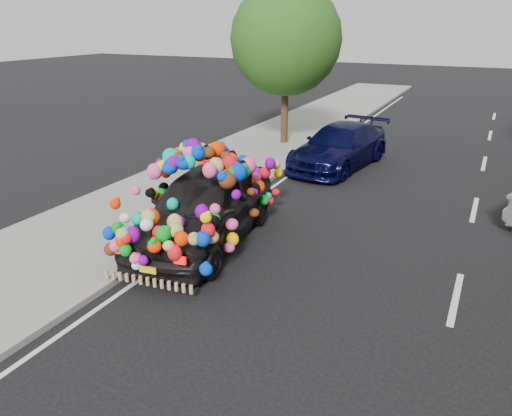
{
  "coord_description": "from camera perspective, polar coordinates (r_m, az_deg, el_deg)",
  "views": [
    {
      "loc": [
        3.78,
        -8.66,
        4.75
      ],
      "look_at": [
        -0.44,
        0.02,
        1.08
      ],
      "focal_mm": 35.0,
      "sensor_mm": 36.0,
      "label": 1
    }
  ],
  "objects": [
    {
      "name": "tree_near_sidewalk",
      "position": [
        19.69,
        3.45,
        18.68
      ],
      "size": [
        4.2,
        4.2,
        6.13
      ],
      "color": "#332114",
      "rests_on": "ground"
    },
    {
      "name": "plush_art_car",
      "position": [
        11.03,
        -6.02,
        1.89
      ],
      "size": [
        2.88,
        5.29,
        2.3
      ],
      "rotation": [
        0.0,
        0.0,
        0.12
      ],
      "color": "black",
      "rests_on": "ground"
    },
    {
      "name": "kerb",
      "position": [
        11.6,
        -8.57,
        -3.25
      ],
      "size": [
        0.15,
        60.0,
        0.13
      ],
      "primitive_type": "cube",
      "color": "gray",
      "rests_on": "ground"
    },
    {
      "name": "navy_sedan",
      "position": [
        17.24,
        9.52,
        6.98
      ],
      "size": [
        2.67,
        5.1,
        1.41
      ],
      "primitive_type": "imported",
      "rotation": [
        0.0,
        0.0,
        -0.15
      ],
      "color": "black",
      "rests_on": "ground"
    },
    {
      "name": "lane_markings",
      "position": [
        9.88,
        21.86,
        -9.54
      ],
      "size": [
        6.0,
        50.0,
        0.01
      ],
      "primitive_type": null,
      "color": "silver",
      "rests_on": "ground"
    },
    {
      "name": "ground",
      "position": [
        10.58,
        2.12,
        -5.87
      ],
      "size": [
        100.0,
        100.0,
        0.0
      ],
      "primitive_type": "plane",
      "color": "black",
      "rests_on": "ground"
    },
    {
      "name": "sidewalk",
      "position": [
        12.74,
        -15.86,
        -1.61
      ],
      "size": [
        4.0,
        60.0,
        0.12
      ],
      "primitive_type": "cube",
      "color": "gray",
      "rests_on": "ground"
    }
  ]
}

